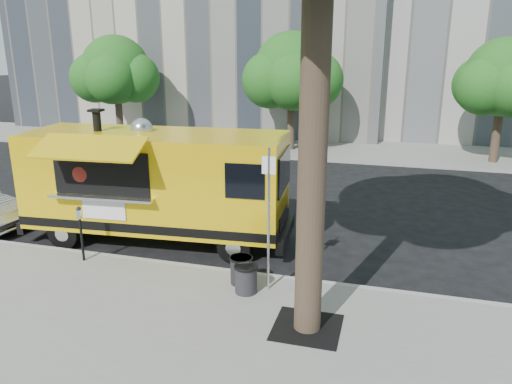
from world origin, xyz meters
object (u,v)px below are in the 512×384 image
far_tree_a (116,70)px  far_tree_c (504,77)px  trash_bin_left (241,269)px  parking_meter (81,227)px  trash_bin_right (246,278)px  food_truck (155,183)px  far_tree_b (292,71)px  sign_post (269,212)px

far_tree_a → far_tree_c: far_tree_a is taller
far_tree_a → trash_bin_left: far_tree_a is taller
parking_meter → trash_bin_right: bearing=-6.4°
parking_meter → trash_bin_right: size_ratio=2.26×
far_tree_a → food_truck: size_ratio=0.75×
far_tree_a → trash_bin_left: 17.88m
far_tree_b → food_truck: (-1.03, -12.13, -2.22)m
parking_meter → trash_bin_left: bearing=-1.5°
far_tree_c → food_truck: (-10.03, -11.83, -2.10)m
food_truck → trash_bin_right: (3.18, -2.38, -1.15)m
far_tree_c → food_truck: size_ratio=0.73×
trash_bin_right → far_tree_a: bearing=128.3°
far_tree_b → trash_bin_left: size_ratio=9.22×
trash_bin_right → parking_meter: bearing=173.6°
far_tree_c → trash_bin_right: far_tree_c is taller
sign_post → parking_meter: 4.64m
food_truck → trash_bin_left: (2.96, -2.02, -1.15)m
sign_post → food_truck: size_ratio=0.42×
trash_bin_left → trash_bin_right: (0.22, -0.36, -0.00)m
trash_bin_right → far_tree_b: bearing=98.4°
sign_post → parking_meter: size_ratio=2.25×
far_tree_b → parking_meter: size_ratio=4.12×
far_tree_c → far_tree_b: bearing=178.1°
far_tree_a → food_truck: far_tree_a is taller
parking_meter → trash_bin_right: parking_meter is taller
sign_post → food_truck: (-3.58, 2.12, -0.23)m
parking_meter → food_truck: size_ratio=0.19×
far_tree_b → sign_post: far_tree_b is taller
far_tree_a → parking_meter: bearing=-62.9°
food_truck → trash_bin_left: bearing=-38.7°
far_tree_a → trash_bin_right: 18.29m
far_tree_b → trash_bin_right: 15.05m
far_tree_a → trash_bin_right: size_ratio=9.08×
parking_meter → far_tree_b: bearing=81.9°
food_truck → trash_bin_left: 3.77m
far_tree_c → trash_bin_right: bearing=-115.7°
parking_meter → far_tree_c: bearing=51.3°
sign_post → far_tree_b: bearing=100.1°
far_tree_a → far_tree_b: 9.01m
food_truck → parking_meter: bearing=-121.3°
trash_bin_left → trash_bin_right: trash_bin_left is taller
far_tree_b → sign_post: 14.61m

